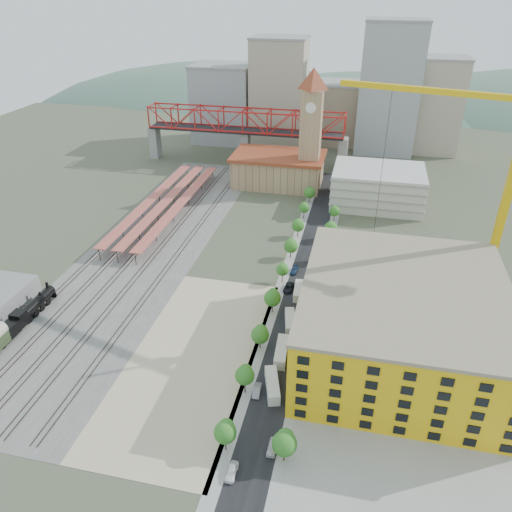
% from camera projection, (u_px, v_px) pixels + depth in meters
% --- Properties ---
extents(ground, '(400.00, 400.00, 0.00)m').
position_uv_depth(ground, '(243.00, 287.00, 142.17)').
color(ground, '#474C38').
rests_on(ground, ground).
extents(ballast_strip, '(36.00, 165.00, 0.06)m').
position_uv_depth(ballast_strip, '(150.00, 246.00, 163.96)').
color(ballast_strip, '#605E59').
rests_on(ballast_strip, ground).
extents(dirt_lot, '(28.00, 67.00, 0.06)m').
position_uv_depth(dirt_lot, '(193.00, 357.00, 116.12)').
color(dirt_lot, tan).
rests_on(dirt_lot, ground).
extents(street_asphalt, '(12.00, 170.00, 0.06)m').
position_uv_depth(street_asphalt, '(306.00, 267.00, 151.84)').
color(street_asphalt, black).
rests_on(street_asphalt, ground).
extents(sidewalk_west, '(3.00, 170.00, 0.04)m').
position_uv_depth(sidewalk_west, '(288.00, 265.00, 152.91)').
color(sidewalk_west, gray).
rests_on(sidewalk_west, ground).
extents(sidewalk_east, '(3.00, 170.00, 0.04)m').
position_uv_depth(sidewalk_east, '(324.00, 269.00, 150.79)').
color(sidewalk_east, gray).
rests_on(sidewalk_east, ground).
extents(construction_pad, '(50.00, 90.00, 0.06)m').
position_uv_depth(construction_pad, '(409.00, 355.00, 116.50)').
color(construction_pad, gray).
rests_on(construction_pad, ground).
extents(rail_tracks, '(26.56, 160.00, 0.18)m').
position_uv_depth(rail_tracks, '(144.00, 245.00, 164.25)').
color(rail_tracks, '#382B23').
rests_on(rail_tracks, ground).
extents(platform_canopies, '(16.00, 80.00, 4.12)m').
position_uv_depth(platform_canopies, '(166.00, 201.00, 186.38)').
color(platform_canopies, '#BD6448').
rests_on(platform_canopies, ground).
extents(station_hall, '(38.00, 24.00, 13.10)m').
position_uv_depth(station_hall, '(278.00, 169.00, 209.63)').
color(station_hall, tan).
rests_on(station_hall, ground).
extents(clock_tower, '(12.00, 12.00, 52.00)m').
position_uv_depth(clock_tower, '(311.00, 119.00, 194.66)').
color(clock_tower, tan).
rests_on(clock_tower, ground).
extents(parking_garage, '(34.00, 26.00, 14.00)m').
position_uv_depth(parking_garage, '(378.00, 187.00, 191.39)').
color(parking_garage, silver).
rests_on(parking_garage, ground).
extents(truss_bridge, '(94.00, 9.60, 25.60)m').
position_uv_depth(truss_bridge, '(245.00, 124.00, 227.08)').
color(truss_bridge, gray).
rests_on(truss_bridge, ground).
extents(construction_building, '(44.60, 50.60, 18.80)m').
position_uv_depth(construction_building, '(401.00, 321.00, 112.48)').
color(construction_building, yellow).
rests_on(construction_building, ground).
extents(street_trees, '(15.40, 124.40, 8.00)m').
position_uv_depth(street_trees, '(301.00, 285.00, 143.35)').
color(street_trees, '#2D671F').
rests_on(street_trees, ground).
extents(skyline, '(133.00, 46.00, 60.00)m').
position_uv_depth(skyline, '(325.00, 101.00, 250.66)').
color(skyline, '#9EA0A3').
rests_on(skyline, ground).
extents(distant_hills, '(647.00, 264.00, 227.00)m').
position_uv_depth(distant_hills, '(380.00, 204.00, 393.59)').
color(distant_hills, '#4C6B59').
rests_on(distant_hills, ground).
extents(locomotive, '(3.10, 23.88, 5.97)m').
position_uv_depth(locomotive, '(28.00, 312.00, 127.85)').
color(locomotive, black).
rests_on(locomotive, ground).
extents(tower_crane, '(57.63, 17.61, 63.17)m').
position_uv_depth(tower_crane, '(496.00, 164.00, 117.16)').
color(tower_crane, yellow).
rests_on(tower_crane, ground).
extents(site_trailer_a, '(5.12, 9.95, 2.63)m').
position_uv_depth(site_trailer_a, '(272.00, 385.00, 106.18)').
color(site_trailer_a, silver).
rests_on(site_trailer_a, ground).
extents(site_trailer_b, '(3.28, 10.16, 2.74)m').
position_uv_depth(site_trailer_b, '(281.00, 352.00, 115.57)').
color(site_trailer_b, silver).
rests_on(site_trailer_b, ground).
extents(site_trailer_c, '(4.04, 9.28, 2.46)m').
position_uv_depth(site_trailer_c, '(290.00, 321.00, 126.05)').
color(site_trailer_c, silver).
rests_on(site_trailer_c, ground).
extents(site_trailer_d, '(2.85, 8.88, 2.40)m').
position_uv_depth(site_trailer_d, '(298.00, 291.00, 138.27)').
color(site_trailer_d, silver).
rests_on(site_trailer_d, ground).
extents(car_0, '(1.85, 4.43, 1.50)m').
position_uv_depth(car_0, '(232.00, 472.00, 88.26)').
color(car_0, white).
rests_on(car_0, ground).
extents(car_1, '(1.81, 4.44, 1.43)m').
position_uv_depth(car_1, '(257.00, 391.00, 105.64)').
color(car_1, gray).
rests_on(car_1, ground).
extents(car_2, '(2.95, 5.52, 1.47)m').
position_uv_depth(car_2, '(289.00, 288.00, 140.59)').
color(car_2, black).
rests_on(car_2, ground).
extents(car_3, '(2.19, 4.70, 1.33)m').
position_uv_depth(car_3, '(294.00, 270.00, 149.04)').
color(car_3, navy).
rests_on(car_3, ground).
extents(car_4, '(1.76, 4.35, 1.48)m').
position_uv_depth(car_4, '(272.00, 447.00, 92.88)').
color(car_4, silver).
rests_on(car_4, ground).
extents(car_5, '(1.80, 4.50, 1.46)m').
position_uv_depth(car_5, '(295.00, 352.00, 116.37)').
color(car_5, '#A7A7AD').
rests_on(car_5, ground).
extents(car_6, '(3.03, 5.44, 1.44)m').
position_uv_depth(car_6, '(316.00, 264.00, 152.30)').
color(car_6, black).
rests_on(car_6, ground).
extents(car_7, '(2.33, 4.87, 1.37)m').
position_uv_depth(car_7, '(319.00, 252.00, 159.18)').
color(car_7, navy).
rests_on(car_7, ground).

